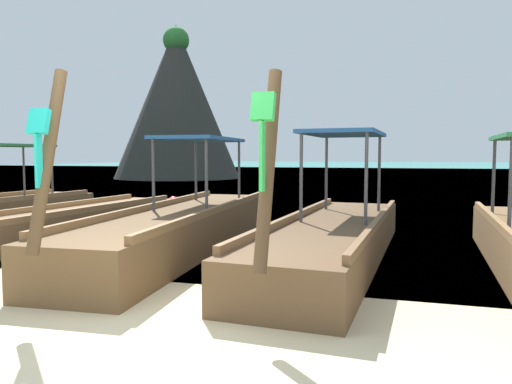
# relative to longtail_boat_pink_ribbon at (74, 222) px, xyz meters

# --- Properties ---
(ground) EXTENTS (120.00, 120.00, 0.00)m
(ground) POSITION_rel_longtail_boat_pink_ribbon_xyz_m (3.86, -4.35, -0.28)
(ground) COLOR beige
(sea_water) EXTENTS (120.00, 120.00, 0.00)m
(sea_water) POSITION_rel_longtail_boat_pink_ribbon_xyz_m (3.86, 57.39, -0.27)
(sea_water) COLOR #2DB29E
(sea_water) RESTS_ON ground
(longtail_boat_pink_ribbon) EXTENTS (1.49, 6.06, 2.46)m
(longtail_boat_pink_ribbon) POSITION_rel_longtail_boat_pink_ribbon_xyz_m (0.00, 0.00, 0.00)
(longtail_boat_pink_ribbon) COLOR brown
(longtail_boat_pink_ribbon) RESTS_ON ground
(longtail_boat_turquoise_ribbon) EXTENTS (1.72, 7.30, 2.42)m
(longtail_boat_turquoise_ribbon) POSITION_rel_longtail_boat_pink_ribbon_xyz_m (2.56, -0.51, 0.09)
(longtail_boat_turquoise_ribbon) COLOR brown
(longtail_boat_turquoise_ribbon) RESTS_ON ground
(longtail_boat_green_ribbon) EXTENTS (1.75, 6.56, 2.33)m
(longtail_boat_green_ribbon) POSITION_rel_longtail_boat_pink_ribbon_xyz_m (5.12, -0.73, 0.07)
(longtail_boat_green_ribbon) COLOR brown
(longtail_boat_green_ribbon) RESTS_ON ground
(karst_rock) EXTENTS (8.73, 8.68, 10.53)m
(karst_rock) POSITION_rel_longtail_boat_pink_ribbon_xyz_m (-8.83, 23.00, 4.88)
(karst_rock) COLOR #2D302B
(karst_rock) RESTS_ON ground
(mooring_buoy_near) EXTENTS (0.37, 0.37, 0.37)m
(mooring_buoy_near) POSITION_rel_longtail_boat_pink_ribbon_xyz_m (-0.26, 4.87, -0.09)
(mooring_buoy_near) COLOR red
(mooring_buoy_near) RESTS_ON sea_water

